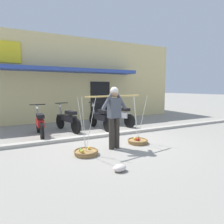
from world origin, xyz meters
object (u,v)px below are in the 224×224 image
object	(u,v)px
fruit_basket_right_side	(138,141)
plastic_litter_bag	(120,168)
fruit_vendor	(114,114)
motorcycle_third_in_row	(100,118)
fruit_basket_left_side	(86,152)
motorcycle_second_in_row	(68,120)
motorcycle_nearest_shop	(40,123)
motorcycle_end_of_row	(120,116)

from	to	relation	value
fruit_basket_right_side	plastic_litter_bag	world-z (taller)	fruit_basket_right_side
fruit_vendor	fruit_basket_right_side	world-z (taller)	fruit_vendor
plastic_litter_bag	motorcycle_third_in_row	bearing A→B (deg)	72.24
fruit_basket_left_side	motorcycle_third_in_row	distance (m)	3.05
fruit_basket_left_side	motorcycle_second_in_row	xyz separation A→B (m)	(0.26, 2.85, 0.38)
fruit_basket_right_side	motorcycle_nearest_shop	size ratio (longest dim) A/B	0.80
fruit_basket_right_side	motorcycle_third_in_row	world-z (taller)	fruit_basket_right_side
motorcycle_nearest_shop	motorcycle_end_of_row	bearing A→B (deg)	7.14
motorcycle_third_in_row	motorcycle_end_of_row	xyz separation A→B (m)	(1.08, 0.29, 0.00)
motorcycle_third_in_row	motorcycle_second_in_row	bearing A→B (deg)	169.47
fruit_basket_left_side	motorcycle_third_in_row	world-z (taller)	fruit_basket_left_side
fruit_vendor	motorcycle_end_of_row	xyz separation A→B (m)	(1.73, 2.78, -0.53)
motorcycle_second_in_row	motorcycle_third_in_row	distance (m)	1.28
fruit_basket_right_side	motorcycle_end_of_row	size ratio (longest dim) A/B	0.81
fruit_vendor	motorcycle_second_in_row	distance (m)	2.84
motorcycle_third_in_row	motorcycle_nearest_shop	bearing A→B (deg)	-176.65
plastic_litter_bag	fruit_vendor	bearing A→B (deg)	66.82
motorcycle_end_of_row	motorcycle_third_in_row	bearing A→B (deg)	-164.92
motorcycle_nearest_shop	motorcycle_second_in_row	distance (m)	1.13
fruit_basket_left_side	motorcycle_nearest_shop	distance (m)	2.64
fruit_vendor	motorcycle_third_in_row	xyz separation A→B (m)	(0.65, 2.48, -0.53)
fruit_basket_right_side	motorcycle_second_in_row	size ratio (longest dim) A/B	0.82
fruit_basket_left_side	motorcycle_second_in_row	size ratio (longest dim) A/B	0.82
plastic_litter_bag	motorcycle_nearest_shop	bearing A→B (deg)	106.46
motorcycle_nearest_shop	motorcycle_end_of_row	xyz separation A→B (m)	(3.41, 0.43, 0.00)
motorcycle_end_of_row	plastic_litter_bag	world-z (taller)	motorcycle_end_of_row
motorcycle_third_in_row	plastic_litter_bag	bearing A→B (deg)	-107.76
fruit_basket_left_side	motorcycle_end_of_row	size ratio (longest dim) A/B	0.81
fruit_vendor	fruit_basket_right_side	size ratio (longest dim) A/B	1.20
plastic_litter_bag	fruit_basket_right_side	bearing A→B (deg)	45.84
motorcycle_end_of_row	plastic_litter_bag	xyz separation A→B (m)	(-2.31, -4.14, -0.38)
fruit_vendor	motorcycle_nearest_shop	xyz separation A→B (m)	(-1.68, 2.35, -0.53)
motorcycle_second_in_row	plastic_litter_bag	world-z (taller)	motorcycle_second_in_row
fruit_vendor	plastic_litter_bag	xyz separation A→B (m)	(-0.58, -1.36, -0.91)
fruit_basket_right_side	motorcycle_third_in_row	distance (m)	2.39
fruit_vendor	motorcycle_end_of_row	bearing A→B (deg)	58.11
fruit_basket_right_side	plastic_litter_bag	distance (m)	2.08
motorcycle_nearest_shop	motorcycle_third_in_row	size ratio (longest dim) A/B	1.00
fruit_vendor	motorcycle_second_in_row	xyz separation A→B (m)	(-0.61, 2.72, -0.53)
fruit_basket_right_side	motorcycle_nearest_shop	bearing A→B (deg)	139.01
fruit_basket_right_side	motorcycle_nearest_shop	world-z (taller)	fruit_basket_right_side
fruit_basket_left_side	fruit_basket_right_side	xyz separation A→B (m)	(1.74, 0.27, 0.00)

